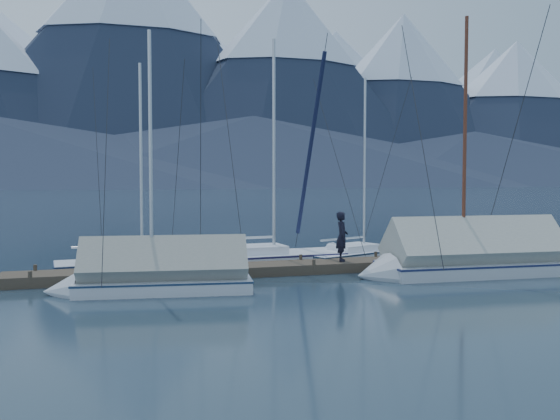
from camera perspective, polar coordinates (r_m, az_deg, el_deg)
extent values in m
plane|color=#162531|center=(18.86, 1.75, -7.00)|extent=(1000.00, 1000.00, 0.00)
cone|color=#475675|center=(454.89, -10.85, 11.38)|extent=(330.00, 330.00, 140.00)
cone|color=silver|center=(462.71, -10.90, 16.42)|extent=(142.76, 142.76, 58.80)
cone|color=#475675|center=(502.07, 5.33, 9.76)|extent=(308.00, 308.00, 125.00)
cone|color=silver|center=(507.72, 5.35, 13.88)|extent=(133.24, 133.24, 52.50)
cone|color=#475675|center=(552.31, 19.89, 8.46)|extent=(286.00, 286.00, 115.00)
cone|color=silver|center=(556.65, 19.95, 11.93)|extent=(123.72, 123.72, 48.30)
cone|color=#192133|center=(334.24, -13.99, 13.99)|extent=(228.00, 228.00, 135.00)
cone|color=#192133|center=(326.34, 0.71, 12.12)|extent=(190.00, 190.00, 110.00)
cone|color=silver|center=(333.02, 0.72, 17.63)|extent=(82.19, 82.19, 46.20)
cone|color=#192133|center=(363.68, 11.77, 10.32)|extent=(182.40, 182.40, 100.00)
cone|color=silver|center=(368.63, 11.82, 14.87)|extent=(78.91, 78.91, 42.00)
cone|color=#192133|center=(399.80, 21.72, 8.64)|extent=(197.60, 197.60, 88.00)
cone|color=silver|center=(403.28, 21.80, 12.31)|extent=(85.48, 85.48, 36.96)
cone|color=#192133|center=(271.06, -2.53, 5.69)|extent=(390.00, 390.00, 32.00)
cone|color=#192133|center=(326.01, 18.23, 4.74)|extent=(364.00, 364.00, 28.00)
cube|color=#382D23|center=(20.72, 0.00, -5.62)|extent=(18.00, 1.50, 0.34)
cube|color=black|center=(19.91, -16.91, -6.74)|extent=(3.00, 1.30, 0.30)
cube|color=black|center=(20.75, 0.00, -6.22)|extent=(3.00, 1.30, 0.30)
cube|color=black|center=(23.17, 14.43, -5.34)|extent=(3.00, 1.30, 0.30)
cylinder|color=#382D23|center=(20.65, -22.49, -5.37)|extent=(0.12, 0.12, 0.35)
cylinder|color=#382D23|center=(19.28, -22.92, -5.96)|extent=(0.12, 0.12, 0.35)
cylinder|color=#382D23|center=(20.56, -14.11, -5.27)|extent=(0.12, 0.12, 0.35)
cylinder|color=#382D23|center=(19.17, -13.93, -5.86)|extent=(0.12, 0.12, 0.35)
cylinder|color=#382D23|center=(20.90, -5.84, -5.06)|extent=(0.12, 0.12, 0.35)
cylinder|color=#382D23|center=(19.54, -5.06, -5.62)|extent=(0.12, 0.12, 0.35)
cylinder|color=#382D23|center=(21.65, 2.01, -4.76)|extent=(0.12, 0.12, 0.35)
cylinder|color=#382D23|center=(20.34, 3.28, -5.27)|extent=(0.12, 0.12, 0.35)
cylinder|color=#382D23|center=(22.78, 9.20, -4.41)|extent=(0.12, 0.12, 0.35)
cylinder|color=#382D23|center=(21.54, 10.83, -4.85)|extent=(0.12, 0.12, 0.35)
cylinder|color=#382D23|center=(24.23, 15.62, -4.04)|extent=(0.12, 0.12, 0.35)
cylinder|color=#382D23|center=(23.07, 17.48, -4.42)|extent=(0.12, 0.12, 0.35)
cube|color=silver|center=(21.89, -14.02, -5.41)|extent=(5.37, 2.21, 0.58)
cube|color=silver|center=(21.93, -14.01, -6.09)|extent=(4.52, 1.35, 0.26)
cube|color=#19284C|center=(21.85, -14.03, -4.78)|extent=(5.42, 2.23, 0.05)
cone|color=silver|center=(22.48, -6.37, -5.12)|extent=(1.11, 1.75, 1.67)
cube|color=silver|center=(21.80, -14.72, -4.35)|extent=(1.93, 1.38, 0.26)
cylinder|color=#B2B7BF|center=(21.72, -13.23, 4.52)|extent=(0.10, 0.10, 6.98)
cylinder|color=#B2B7BF|center=(21.69, -16.33, -3.36)|extent=(2.35, 0.29, 0.08)
cylinder|color=#26262B|center=(21.95, -9.84, 4.54)|extent=(0.26, 2.63, 6.98)
cube|color=white|center=(22.65, -1.56, -5.00)|extent=(6.20, 2.45, 0.67)
cube|color=white|center=(22.69, -1.55, -5.76)|extent=(5.22, 1.48, 0.30)
cube|color=#1A1642|center=(22.61, -1.56, -4.29)|extent=(6.26, 2.48, 0.06)
cone|color=white|center=(24.01, 6.36, -4.56)|extent=(1.25, 2.02, 1.94)
cube|color=white|center=(22.49, -2.29, -3.81)|extent=(2.22, 1.56, 0.30)
cylinder|color=#B2B7BF|center=(22.60, -0.60, 6.11)|extent=(0.12, 0.12, 8.09)
cylinder|color=#B2B7BF|center=(22.23, -4.02, -2.72)|extent=(2.73, 0.29, 0.09)
cylinder|color=#26262B|center=(23.16, 2.95, 6.03)|extent=(0.24, 3.05, 8.10)
cube|color=white|center=(24.27, 7.50, -4.53)|extent=(5.49, 3.56, 0.57)
cube|color=white|center=(24.30, 7.50, -5.14)|extent=(4.47, 2.54, 0.26)
cube|color=#162944|center=(24.24, 7.51, -3.96)|extent=(5.54, 3.60, 0.05)
cone|color=white|center=(26.49, 12.02, -3.94)|extent=(1.51, 1.91, 1.67)
cube|color=white|center=(24.03, 7.08, -3.60)|extent=(2.15, 1.81, 0.26)
cylinder|color=#B2B7BF|center=(24.32, 8.14, 4.37)|extent=(0.10, 0.10, 6.96)
cylinder|color=#B2B7BF|center=(23.56, 6.05, -2.77)|extent=(2.21, 0.95, 0.08)
cylinder|color=#26262B|center=(25.28, 10.17, 4.30)|extent=(1.00, 2.45, 6.96)
cube|color=#B8BDC6|center=(21.41, 18.13, -5.61)|extent=(6.50, 2.61, 0.68)
cube|color=#B8BDC6|center=(21.46, 18.11, -6.42)|extent=(5.48, 1.54, 0.31)
cube|color=#182049|center=(21.37, 18.14, -4.84)|extent=(6.56, 2.64, 0.06)
cone|color=#B8BDC6|center=(19.76, 9.01, -6.21)|extent=(1.25, 2.23, 2.17)
cylinder|color=#592819|center=(21.01, 17.36, 6.43)|extent=(0.12, 0.12, 8.23)
cylinder|color=#592819|center=(21.85, 20.47, -2.95)|extent=(2.87, 0.25, 0.09)
cylinder|color=#26262B|center=(20.24, 13.46, 6.62)|extent=(0.20, 3.21, 8.24)
cube|color=#A5A69B|center=(21.32, 18.16, -3.61)|extent=(6.18, 2.63, 2.31)
cube|color=silver|center=(17.63, -11.05, -7.40)|extent=(5.15, 2.42, 0.58)
cube|color=silver|center=(17.68, -11.04, -8.25)|extent=(4.31, 1.53, 0.27)
cube|color=#192E4C|center=(17.59, -11.05, -6.61)|extent=(5.21, 2.44, 0.05)
cone|color=silver|center=(17.97, -20.34, -7.34)|extent=(1.19, 1.82, 1.70)
cylinder|color=#B2B7BF|center=(17.37, -12.35, 5.14)|extent=(0.11, 0.11, 7.09)
cylinder|color=#B2B7BF|center=(17.49, -8.16, -4.73)|extent=(2.22, 0.38, 0.08)
cylinder|color=#26262B|center=(17.49, -16.42, 5.07)|extent=(0.35, 2.48, 7.10)
cube|color=gray|center=(17.53, -11.07, -5.32)|extent=(4.91, 2.41, 1.80)
imported|color=black|center=(21.25, 5.98, -2.55)|extent=(0.61, 0.75, 1.77)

